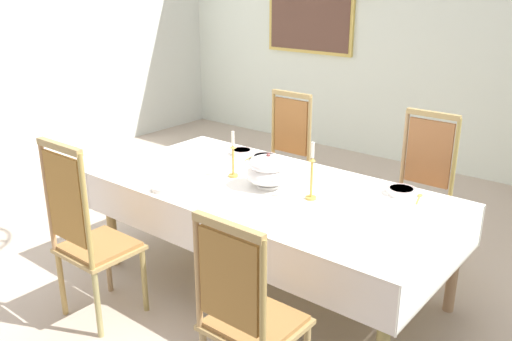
{
  "coord_description": "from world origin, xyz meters",
  "views": [
    {
      "loc": [
        2.07,
        -2.87,
        2.09
      ],
      "look_at": [
        -0.12,
        -0.15,
        0.84
      ],
      "focal_mm": 38.52,
      "sensor_mm": 36.0,
      "label": 1
    }
  ],
  "objects_px": {
    "bowl_far_right": "(242,152)",
    "candlestick_east": "(312,176)",
    "spoon_secondary": "(420,196)",
    "bowl_far_left": "(164,188)",
    "chair_south_b": "(247,314)",
    "chair_north_b": "(419,190)",
    "chair_south_a": "(88,234)",
    "spoon_primary": "(253,155)",
    "candlestick_west": "(233,159)",
    "dining_table": "(270,197)",
    "framed_painting": "(310,9)",
    "chair_north_a": "(282,157)",
    "bowl_near_left": "(265,158)",
    "soup_tureen": "(268,171)",
    "bowl_near_right": "(401,191)"
  },
  "relations": [
    {
      "from": "bowl_far_left",
      "to": "spoon_secondary",
      "type": "xyz_separation_m",
      "value": [
        1.36,
        0.95,
        -0.01
      ]
    },
    {
      "from": "bowl_near_right",
      "to": "spoon_primary",
      "type": "xyz_separation_m",
      "value": [
        -1.24,
        0.01,
        -0.02
      ]
    },
    {
      "from": "spoon_secondary",
      "to": "bowl_far_left",
      "type": "bearing_deg",
      "value": -160.09
    },
    {
      "from": "chair_north_b",
      "to": "bowl_near_right",
      "type": "height_order",
      "value": "chair_north_b"
    },
    {
      "from": "chair_south_a",
      "to": "bowl_near_right",
      "type": "distance_m",
      "value": 2.0
    },
    {
      "from": "chair_south_b",
      "to": "spoon_primary",
      "type": "xyz_separation_m",
      "value": [
        -1.14,
        1.45,
        0.2
      ]
    },
    {
      "from": "dining_table",
      "to": "chair_south_a",
      "type": "bearing_deg",
      "value": -122.07
    },
    {
      "from": "chair_south_a",
      "to": "chair_north_b",
      "type": "relative_size",
      "value": 1.04
    },
    {
      "from": "bowl_far_right",
      "to": "spoon_secondary",
      "type": "bearing_deg",
      "value": 1.59
    },
    {
      "from": "chair_north_a",
      "to": "chair_south_a",
      "type": "bearing_deg",
      "value": 90.0
    },
    {
      "from": "dining_table",
      "to": "spoon_secondary",
      "type": "bearing_deg",
      "value": 28.42
    },
    {
      "from": "bowl_near_left",
      "to": "spoon_secondary",
      "type": "relative_size",
      "value": 1.15
    },
    {
      "from": "chair_north_b",
      "to": "spoon_secondary",
      "type": "xyz_separation_m",
      "value": [
        0.22,
        -0.54,
        0.18
      ]
    },
    {
      "from": "candlestick_west",
      "to": "bowl_far_left",
      "type": "distance_m",
      "value": 0.53
    },
    {
      "from": "chair_south_a",
      "to": "candlestick_west",
      "type": "distance_m",
      "value": 1.09
    },
    {
      "from": "bowl_far_right",
      "to": "candlestick_east",
      "type": "bearing_deg",
      "value": -24.34
    },
    {
      "from": "bowl_near_left",
      "to": "bowl_far_left",
      "type": "relative_size",
      "value": 1.27
    },
    {
      "from": "soup_tureen",
      "to": "dining_table",
      "type": "bearing_deg",
      "value": 0.0
    },
    {
      "from": "candlestick_west",
      "to": "framed_painting",
      "type": "bearing_deg",
      "value": 115.18
    },
    {
      "from": "candlestick_east",
      "to": "bowl_far_right",
      "type": "xyz_separation_m",
      "value": [
        -0.93,
        0.42,
        -0.13
      ]
    },
    {
      "from": "dining_table",
      "to": "bowl_far_left",
      "type": "distance_m",
      "value": 0.71
    },
    {
      "from": "dining_table",
      "to": "chair_south_b",
      "type": "distance_m",
      "value": 1.19
    },
    {
      "from": "chair_south_a",
      "to": "chair_north_a",
      "type": "height_order",
      "value": "chair_south_a"
    },
    {
      "from": "dining_table",
      "to": "bowl_far_left",
      "type": "bearing_deg",
      "value": -136.44
    },
    {
      "from": "chair_south_b",
      "to": "bowl_near_left",
      "type": "relative_size",
      "value": 5.44
    },
    {
      "from": "chair_south_a",
      "to": "spoon_primary",
      "type": "xyz_separation_m",
      "value": [
        0.12,
        1.45,
        0.16
      ]
    },
    {
      "from": "bowl_near_right",
      "to": "bowl_far_right",
      "type": "xyz_separation_m",
      "value": [
        -1.34,
        -0.01,
        0.0
      ]
    },
    {
      "from": "bowl_far_left",
      "to": "spoon_primary",
      "type": "xyz_separation_m",
      "value": [
        0.0,
        0.93,
        -0.01
      ]
    },
    {
      "from": "candlestick_west",
      "to": "bowl_far_right",
      "type": "relative_size",
      "value": 1.97
    },
    {
      "from": "chair_north_a",
      "to": "bowl_near_left",
      "type": "distance_m",
      "value": 0.67
    },
    {
      "from": "chair_south_b",
      "to": "spoon_primary",
      "type": "height_order",
      "value": "chair_south_b"
    },
    {
      "from": "chair_north_b",
      "to": "candlestick_west",
      "type": "xyz_separation_m",
      "value": [
        -0.96,
        -1.01,
        0.3
      ]
    },
    {
      "from": "candlestick_west",
      "to": "bowl_near_left",
      "type": "bearing_deg",
      "value": 96.54
    },
    {
      "from": "candlestick_west",
      "to": "bowl_near_left",
      "type": "height_order",
      "value": "candlestick_west"
    },
    {
      "from": "chair_south_a",
      "to": "candlestick_west",
      "type": "xyz_separation_m",
      "value": [
        0.31,
        1.01,
        0.28
      ]
    },
    {
      "from": "chair_south_a",
      "to": "soup_tureen",
      "type": "distance_m",
      "value": 1.21
    },
    {
      "from": "chair_north_b",
      "to": "candlestick_west",
      "type": "height_order",
      "value": "chair_north_b"
    },
    {
      "from": "dining_table",
      "to": "spoon_primary",
      "type": "bearing_deg",
      "value": 138.76
    },
    {
      "from": "chair_south_b",
      "to": "bowl_far_left",
      "type": "xyz_separation_m",
      "value": [
        -1.14,
        0.52,
        0.21
      ]
    },
    {
      "from": "chair_south_b",
      "to": "chair_north_b",
      "type": "bearing_deg",
      "value": 90.0
    },
    {
      "from": "soup_tureen",
      "to": "spoon_primary",
      "type": "distance_m",
      "value": 0.67
    },
    {
      "from": "chair_south_b",
      "to": "framed_painting",
      "type": "distance_m",
      "value": 4.94
    },
    {
      "from": "chair_south_a",
      "to": "spoon_primary",
      "type": "bearing_deg",
      "value": 85.16
    },
    {
      "from": "chair_south_b",
      "to": "chair_north_b",
      "type": "height_order",
      "value": "chair_north_b"
    },
    {
      "from": "spoon_secondary",
      "to": "framed_painting",
      "type": "relative_size",
      "value": 0.14
    },
    {
      "from": "chair_north_a",
      "to": "spoon_primary",
      "type": "distance_m",
      "value": 0.6
    },
    {
      "from": "dining_table",
      "to": "bowl_far_left",
      "type": "relative_size",
      "value": 15.33
    },
    {
      "from": "candlestick_west",
      "to": "chair_north_a",
      "type": "bearing_deg",
      "value": 106.94
    },
    {
      "from": "dining_table",
      "to": "bowl_far_left",
      "type": "height_order",
      "value": "bowl_far_left"
    },
    {
      "from": "chair_north_b",
      "to": "spoon_primary",
      "type": "xyz_separation_m",
      "value": [
        -1.14,
        -0.56,
        0.18
      ]
    }
  ]
}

